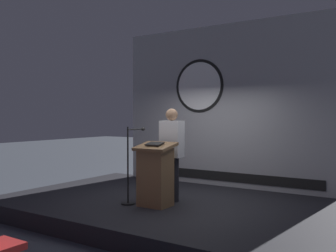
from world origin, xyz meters
The scene contains 6 objects.
ground_plane centered at (0.00, 0.00, 0.00)m, with size 40.00×40.00×0.00m, color #383D47.
stage_platform centered at (0.00, 0.00, 0.15)m, with size 6.40×4.00×0.30m, color black.
banner_display centered at (-0.01, 1.85, 2.07)m, with size 4.89×0.12×3.55m.
podium centered at (-0.12, -0.54, 0.84)m, with size 0.64×0.50×1.10m.
speaker_person centered at (-0.09, -0.06, 1.16)m, with size 0.40×0.26×1.68m.
microphone_stand centered at (-0.60, -0.62, 0.78)m, with size 0.24×0.60×1.36m.
Camera 1 is at (3.64, -5.89, 1.85)m, focal length 40.97 mm.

